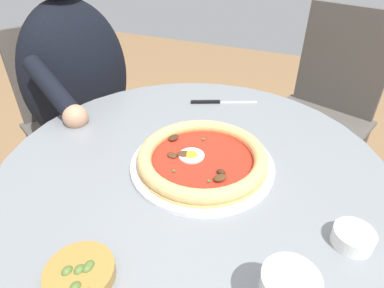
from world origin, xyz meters
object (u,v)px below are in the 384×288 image
dining_table (193,207)px  olive_pan (80,274)px  cafe_chair_diner (72,110)px  cafe_chair_spare_near (325,102)px  pizza_on_plate (202,159)px  ramekin_capers (353,237)px  steak_knife (214,102)px  diner_person (87,125)px

dining_table → olive_pan: size_ratio=7.18×
cafe_chair_diner → cafe_chair_spare_near: 1.07m
pizza_on_plate → ramekin_capers: size_ratio=4.69×
olive_pan → ramekin_capers: bearing=122.0°
dining_table → olive_pan: bearing=-6.6°
steak_knife → cafe_chair_spare_near: cafe_chair_spare_near is taller
ramekin_capers → diner_person: size_ratio=0.06×
pizza_on_plate → olive_pan: olive_pan is taller
steak_knife → cafe_chair_diner: 0.68m
ramekin_capers → olive_pan: 0.46m
dining_table → olive_pan: olive_pan is taller
steak_knife → cafe_chair_diner: cafe_chair_diner is taller
olive_pan → cafe_chair_spare_near: 1.20m
ramekin_capers → cafe_chair_spare_near: cafe_chair_spare_near is taller
olive_pan → cafe_chair_diner: (-0.70, -0.66, -0.20)m
cafe_chair_diner → cafe_chair_spare_near: cafe_chair_spare_near is taller
ramekin_capers → cafe_chair_spare_near: 0.93m
steak_knife → ramekin_capers: ramekin_capers is taller
cafe_chair_spare_near → ramekin_capers: bearing=5.2°
diner_person → olive_pan: bearing=40.4°
dining_table → cafe_chair_spare_near: 0.84m
olive_pan → cafe_chair_spare_near: bearing=165.1°
cafe_chair_diner → pizza_on_plate: bearing=64.0°
ramekin_capers → olive_pan: bearing=-58.0°
ramekin_capers → cafe_chair_diner: cafe_chair_diner is taller
dining_table → cafe_chair_diner: bearing=-116.3°
olive_pan → cafe_chair_spare_near: size_ratio=0.14×
diner_person → cafe_chair_diner: bearing=-117.0°
dining_table → cafe_chair_spare_near: cafe_chair_spare_near is taller
pizza_on_plate → olive_pan: bearing=-11.0°
pizza_on_plate → olive_pan: 0.35m
dining_table → olive_pan: 0.39m
pizza_on_plate → diner_person: 0.71m
ramekin_capers → diner_person: diner_person is taller
pizza_on_plate → diner_person: bearing=-115.8°
cafe_chair_diner → cafe_chair_spare_near: size_ratio=0.94×
olive_pan → cafe_chair_spare_near: (-1.15, 0.31, -0.18)m
cafe_chair_spare_near → olive_pan: bearing=-14.9°
olive_pan → cafe_chair_diner: size_ratio=0.14×
pizza_on_plate → steak_knife: bearing=-164.8°
dining_table → diner_person: diner_person is taller
cafe_chair_diner → diner_person: bearing=63.0°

